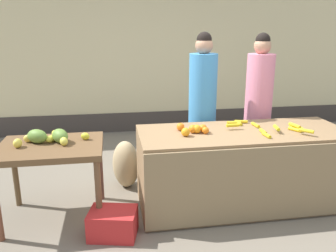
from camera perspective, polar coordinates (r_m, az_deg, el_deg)
The scene contains 11 objects.
ground_plane at distance 4.01m, azimuth 5.30°, elevation -12.76°, with size 24.00×24.00×0.00m, color #756B5B.
market_wall_back at distance 6.58m, azimuth -1.32°, elevation 13.99°, with size 7.93×0.23×3.45m.
fruit_stall_counter at distance 3.95m, azimuth 12.03°, elevation -6.72°, with size 2.25×0.90×0.84m.
side_table_wooden at distance 3.66m, azimuth -18.55°, elevation -4.49°, with size 1.01×0.78×0.80m.
banana_bunch_pile at distance 3.93m, azimuth 15.72°, elevation -0.15°, with size 0.82×0.66×0.07m.
orange_pile at distance 3.65m, azimuth 4.13°, elevation -0.52°, with size 0.31×0.29×0.09m.
mango_papaya_pile at distance 3.69m, azimuth -18.86°, elevation -1.68°, with size 0.73×0.40×0.14m.
vendor_woman_blue_shirt at distance 4.34m, azimuth 5.63°, elevation 2.83°, with size 0.34×0.34×1.86m.
vendor_woman_pink_shirt at distance 4.59m, azimuth 14.50°, elevation 3.05°, with size 0.34×0.34×1.85m.
produce_crate at distance 3.46m, azimuth -8.98°, elevation -15.43°, with size 0.44×0.32×0.26m, color red.
produce_sack at distance 4.33m, azimuth -6.90°, elevation -6.21°, with size 0.36×0.30×0.59m, color tan.
Camera 1 is at (-0.93, -3.39, 1.92)m, focal length 37.30 mm.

